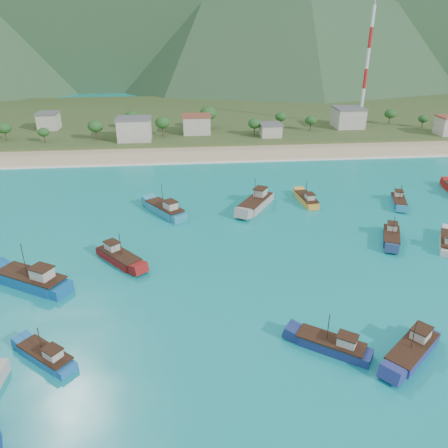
{
  "coord_description": "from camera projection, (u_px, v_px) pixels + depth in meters",
  "views": [
    {
      "loc": [
        -13.04,
        -58.02,
        38.02
      ],
      "look_at": [
        -5.54,
        18.0,
        3.0
      ],
      "focal_mm": 35.0,
      "sensor_mm": 36.0,
      "label": 1
    }
  ],
  "objects": [
    {
      "name": "ground",
      "position": [
        270.0,
        286.0,
        69.49
      ],
      "size": [
        600.0,
        600.0,
        0.0
      ],
      "primitive_type": "plane",
      "color": "#0C8C8E",
      "rests_on": "ground"
    },
    {
      "name": "beach",
      "position": [
        223.0,
        154.0,
        140.96
      ],
      "size": [
        400.0,
        18.0,
        1.2
      ],
      "primitive_type": "cube",
      "color": "beige",
      "rests_on": "ground"
    },
    {
      "name": "land",
      "position": [
        210.0,
        117.0,
        196.14
      ],
      "size": [
        400.0,
        110.0,
        2.4
      ],
      "primitive_type": "cube",
      "color": "#385123",
      "rests_on": "ground"
    },
    {
      "name": "surf_line",
      "position": [
        226.0,
        162.0,
        132.36
      ],
      "size": [
        400.0,
        2.5,
        0.08
      ],
      "primitive_type": "cube",
      "color": "white",
      "rests_on": "ground"
    },
    {
      "name": "village",
      "position": [
        241.0,
        124.0,
        159.34
      ],
      "size": [
        215.86,
        30.95,
        7.27
      ],
      "color": "beige",
      "rests_on": "ground"
    },
    {
      "name": "vegetation",
      "position": [
        217.0,
        122.0,
        160.94
      ],
      "size": [
        276.45,
        25.4,
        8.6
      ],
      "color": "#235623",
      "rests_on": "ground"
    },
    {
      "name": "radio_tower",
      "position": [
        366.0,
        69.0,
        162.69
      ],
      "size": [
        1.2,
        1.2,
        42.73
      ],
      "color": "red",
      "rests_on": "ground"
    },
    {
      "name": "boat_0",
      "position": [
        307.0,
        200.0,
        102.02
      ],
      "size": [
        3.61,
        9.73,
        5.63
      ],
      "rotation": [
        0.0,
        0.0,
        0.08
      ],
      "color": "gold",
      "rests_on": "ground"
    },
    {
      "name": "boat_4",
      "position": [
        165.0,
        210.0,
        95.77
      ],
      "size": [
        9.61,
        11.82,
        7.03
      ],
      "rotation": [
        0.0,
        0.0,
        0.6
      ],
      "color": "teal",
      "rests_on": "ground"
    },
    {
      "name": "boat_8",
      "position": [
        256.0,
        203.0,
        99.1
      ],
      "size": [
        10.04,
        12.82,
        7.55
      ],
      "rotation": [
        0.0,
        0.0,
        2.58
      ],
      "color": "#A29A94",
      "rests_on": "ground"
    },
    {
      "name": "boat_14",
      "position": [
        398.0,
        201.0,
        101.29
      ],
      "size": [
        5.49,
        9.39,
        5.33
      ],
      "rotation": [
        0.0,
        0.0,
        2.81
      ],
      "color": "teal",
      "rests_on": "ground"
    },
    {
      "name": "boat_16",
      "position": [
        119.0,
        258.0,
        76.57
      ],
      "size": [
        9.06,
        9.97,
        6.16
      ],
      "rotation": [
        0.0,
        0.0,
        3.84
      ],
      "color": "maroon",
      "rests_on": "ground"
    },
    {
      "name": "boat_20",
      "position": [
        332.0,
        346.0,
        55.72
      ],
      "size": [
        9.51,
        7.87,
        5.69
      ],
      "rotation": [
        0.0,
        0.0,
        0.96
      ],
      "color": "navy",
      "rests_on": "ground"
    },
    {
      "name": "boat_23",
      "position": [
        391.0,
        237.0,
        84.23
      ],
      "size": [
        6.49,
        9.82,
        5.62
      ],
      "rotation": [
        0.0,
        0.0,
        2.72
      ],
      "color": "navy",
      "rests_on": "ground"
    },
    {
      "name": "boat_25",
      "position": [
        33.0,
        281.0,
        69.17
      ],
      "size": [
        13.21,
        9.92,
        7.71
      ],
      "rotation": [
        0.0,
        0.0,
        1.04
      ],
      "color": "#10569A",
      "rests_on": "ground"
    },
    {
      "name": "boat_26",
      "position": [
        412.0,
        351.0,
        54.76
      ],
      "size": [
        9.9,
        8.94,
        6.1
      ],
      "rotation": [
        0.0,
        0.0,
        2.26
      ],
      "color": "navy",
      "rests_on": "ground"
    },
    {
      "name": "boat_27",
      "position": [
        46.0,
        357.0,
        53.97
      ],
      "size": [
        8.38,
        7.58,
        5.17
      ],
      "rotation": [
        0.0,
        0.0,
        0.88
      ],
      "color": "#1D63AA",
      "rests_on": "ground"
    }
  ]
}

